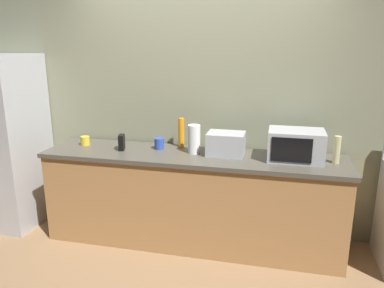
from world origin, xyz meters
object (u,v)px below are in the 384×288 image
(refrigerator, at_px, (3,141))
(mug_yellow, at_px, (85,141))
(paper_towel_roll, at_px, (194,139))
(bottle_dish_soap, at_px, (181,133))
(microwave, at_px, (296,145))
(cordless_phone, at_px, (122,142))
(mug_blue, at_px, (159,144))
(bottle_vinegar, at_px, (337,150))
(toaster_oven, at_px, (226,144))

(refrigerator, relative_size, mug_yellow, 20.08)
(paper_towel_roll, relative_size, mug_yellow, 3.01)
(refrigerator, xyz_separation_m, bottle_dish_soap, (1.89, 0.22, 0.15))
(microwave, distance_m, mug_yellow, 2.07)
(refrigerator, height_order, bottle_dish_soap, refrigerator)
(cordless_phone, xyz_separation_m, mug_blue, (0.34, 0.11, -0.02))
(microwave, distance_m, mug_blue, 1.29)
(cordless_phone, bearing_deg, microwave, -12.56)
(bottle_dish_soap, bearing_deg, bottle_vinegar, -7.69)
(bottle_vinegar, distance_m, mug_yellow, 2.41)
(bottle_dish_soap, distance_m, bottle_vinegar, 1.45)
(microwave, xyz_separation_m, paper_towel_roll, (-0.92, 0.00, 0.00))
(bottle_vinegar, relative_size, mug_blue, 2.23)
(refrigerator, xyz_separation_m, cordless_phone, (1.35, -0.01, 0.07))
(toaster_oven, bearing_deg, bottle_dish_soap, 160.69)
(microwave, xyz_separation_m, bottle_dish_soap, (-1.09, 0.18, 0.01))
(cordless_phone, bearing_deg, paper_towel_roll, -9.81)
(bottle_vinegar, bearing_deg, cordless_phone, -178.85)
(mug_yellow, bearing_deg, bottle_dish_soap, 8.80)
(paper_towel_roll, bearing_deg, bottle_vinegar, -0.86)
(toaster_oven, height_order, mug_blue, toaster_oven)
(cordless_phone, bearing_deg, refrigerator, 165.11)
(refrigerator, relative_size, bottle_dish_soap, 6.14)
(refrigerator, distance_m, bottle_dish_soap, 1.91)
(refrigerator, bearing_deg, bottle_dish_soap, 6.79)
(refrigerator, relative_size, toaster_oven, 5.29)
(mug_blue, relative_size, mug_yellow, 1.21)
(paper_towel_roll, bearing_deg, bottle_dish_soap, 134.25)
(toaster_oven, relative_size, paper_towel_roll, 1.26)
(bottle_dish_soap, relative_size, bottle_vinegar, 1.22)
(refrigerator, relative_size, paper_towel_roll, 6.67)
(refrigerator, bearing_deg, mug_yellow, 4.64)
(mug_blue, bearing_deg, microwave, -2.49)
(toaster_oven, xyz_separation_m, bottle_dish_soap, (-0.47, 0.16, 0.04))
(refrigerator, distance_m, mug_blue, 1.70)
(refrigerator, bearing_deg, mug_blue, 3.51)
(toaster_oven, bearing_deg, microwave, -1.12)
(cordless_phone, relative_size, mug_yellow, 1.67)
(toaster_oven, xyz_separation_m, bottle_vinegar, (0.96, -0.03, 0.02))
(refrigerator, distance_m, microwave, 2.98)
(paper_towel_roll, height_order, bottle_vinegar, paper_towel_roll)
(mug_yellow, bearing_deg, microwave, -0.73)
(cordless_phone, relative_size, mug_blue, 1.39)
(refrigerator, distance_m, cordless_phone, 1.35)
(microwave, relative_size, mug_yellow, 5.35)
(microwave, bearing_deg, bottle_dish_soap, 170.80)
(paper_towel_roll, relative_size, bottle_vinegar, 1.12)
(cordless_phone, xyz_separation_m, bottle_vinegar, (1.97, 0.04, 0.05))
(mug_blue, xyz_separation_m, mug_yellow, (-0.78, -0.03, -0.01))
(refrigerator, relative_size, cordless_phone, 12.00)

